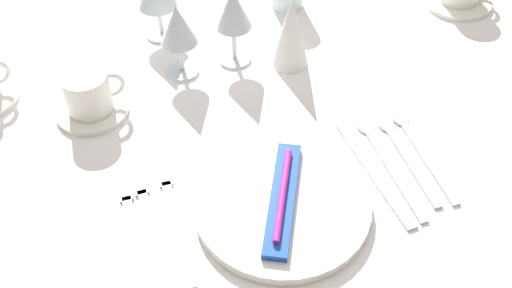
# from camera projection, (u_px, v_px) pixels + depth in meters

# --- Properties ---
(dining_table) EXTENTS (1.80, 1.11, 0.74)m
(dining_table) POSITION_uv_depth(u_px,v_px,m) (256.00, 135.00, 1.12)
(dining_table) COLOR white
(dining_table) RESTS_ON ground
(dinner_plate) EXTENTS (0.27, 0.27, 0.02)m
(dinner_plate) POSITION_uv_depth(u_px,v_px,m) (282.00, 205.00, 0.90)
(dinner_plate) COLOR white
(dinner_plate) RESTS_ON dining_table
(toothbrush_package) EXTENTS (0.13, 0.20, 0.02)m
(toothbrush_package) POSITION_uv_depth(u_px,v_px,m) (282.00, 198.00, 0.89)
(toothbrush_package) COLOR blue
(toothbrush_package) RESTS_ON dinner_plate
(fork_outer) EXTENTS (0.03, 0.23, 0.00)m
(fork_outer) POSITION_uv_depth(u_px,v_px,m) (175.00, 217.00, 0.89)
(fork_outer) COLOR beige
(fork_outer) RESTS_ON dining_table
(fork_inner) EXTENTS (0.02, 0.23, 0.00)m
(fork_inner) POSITION_uv_depth(u_px,v_px,m) (152.00, 226.00, 0.88)
(fork_inner) COLOR beige
(fork_inner) RESTS_ON dining_table
(fork_salad) EXTENTS (0.02, 0.21, 0.00)m
(fork_salad) POSITION_uv_depth(u_px,v_px,m) (133.00, 230.00, 0.87)
(fork_salad) COLOR beige
(fork_salad) RESTS_ON dining_table
(dinner_knife) EXTENTS (0.03, 0.23, 0.00)m
(dinner_knife) POSITION_uv_depth(u_px,v_px,m) (375.00, 175.00, 0.95)
(dinner_knife) COLOR beige
(dinner_knife) RESTS_ON dining_table
(spoon_soup) EXTENTS (0.03, 0.23, 0.01)m
(spoon_soup) POSITION_uv_depth(u_px,v_px,m) (383.00, 154.00, 0.97)
(spoon_soup) COLOR beige
(spoon_soup) RESTS_ON dining_table
(spoon_dessert) EXTENTS (0.03, 0.21, 0.01)m
(spoon_dessert) POSITION_uv_depth(u_px,v_px,m) (401.00, 148.00, 0.98)
(spoon_dessert) COLOR beige
(spoon_dessert) RESTS_ON dining_table
(spoon_tea) EXTENTS (0.03, 0.22, 0.01)m
(spoon_tea) POSITION_uv_depth(u_px,v_px,m) (416.00, 143.00, 0.99)
(spoon_tea) COLOR beige
(spoon_tea) RESTS_ON dining_table
(saucer_left) EXTENTS (0.13, 0.13, 0.01)m
(saucer_left) POSITION_uv_depth(u_px,v_px,m) (92.00, 110.00, 1.04)
(saucer_left) COLOR white
(saucer_left) RESTS_ON dining_table
(coffee_cup_left) EXTENTS (0.10, 0.08, 0.07)m
(coffee_cup_left) POSITION_uv_depth(u_px,v_px,m) (88.00, 91.00, 1.01)
(coffee_cup_left) COLOR white
(coffee_cup_left) RESTS_ON saucer_left
(saucer_right) EXTENTS (0.14, 0.14, 0.01)m
(saucer_right) POSITION_uv_depth(u_px,v_px,m) (457.00, 1.00, 1.27)
(saucer_right) COLOR white
(saucer_right) RESTS_ON dining_table
(wine_glass_centre) EXTENTS (0.07, 0.07, 0.15)m
(wine_glass_centre) POSITION_uv_depth(u_px,v_px,m) (232.00, 12.00, 1.06)
(wine_glass_centre) COLOR silver
(wine_glass_centre) RESTS_ON dining_table
(wine_glass_left) EXTENTS (0.07, 0.07, 0.14)m
(wine_glass_left) POSITION_uv_depth(u_px,v_px,m) (178.00, 28.00, 1.05)
(wine_glass_left) COLOR silver
(wine_glass_left) RESTS_ON dining_table
(napkin_folded) EXTENTS (0.07, 0.07, 0.14)m
(napkin_folded) POSITION_uv_depth(u_px,v_px,m) (291.00, 32.00, 1.08)
(napkin_folded) COLOR white
(napkin_folded) RESTS_ON dining_table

